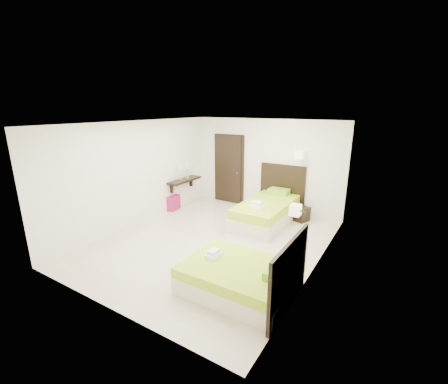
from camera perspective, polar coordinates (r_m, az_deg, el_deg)
The scene contains 7 objects.
floor at distance 6.83m, azimuth -2.06°, elevation -9.38°, with size 5.50×5.50×0.00m, color beige.
bed_single at distance 7.88m, azimuth 8.30°, elevation -3.43°, with size 1.32×2.19×1.81m.
bed_double at distance 5.06m, azimuth 3.46°, elevation -15.84°, with size 1.76×1.50×1.45m.
nightstand at distance 8.22m, azimuth 14.24°, elevation -3.98°, with size 0.42×0.38×0.38m, color black.
ottoman at distance 8.93m, azimuth -10.18°, elevation -1.94°, with size 0.43×0.43×0.43m, color #8B124C.
door at distance 9.28m, azimuth 0.93°, elevation 4.34°, with size 1.02×0.15×2.14m.
console_shelf at distance 8.95m, azimuth -7.57°, elevation 2.23°, with size 0.35×1.20×0.78m.
Camera 1 is at (3.44, -5.12, 2.93)m, focal length 24.00 mm.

